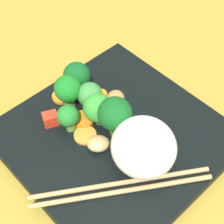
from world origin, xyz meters
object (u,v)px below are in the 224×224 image
(broccoli_floret_4, at_px, (117,113))
(carrot_slice_4, at_px, (64,116))
(square_plate, at_px, (115,137))
(rice_mound, at_px, (144,147))
(chopstick_pair, at_px, (121,187))

(broccoli_floret_4, bearing_deg, carrot_slice_4, 116.35)
(square_plate, bearing_deg, broccoli_floret_4, 5.94)
(rice_mound, relative_size, carrot_slice_4, 3.41)
(square_plate, relative_size, broccoli_floret_4, 3.94)
(square_plate, relative_size, chopstick_pair, 1.37)
(square_plate, distance_m, carrot_slice_4, 0.08)
(rice_mound, height_order, carrot_slice_4, rice_mound)
(chopstick_pair, bearing_deg, square_plate, 85.15)
(rice_mound, bearing_deg, broccoli_floret_4, 79.45)
(rice_mound, relative_size, broccoli_floret_4, 1.22)
(broccoli_floret_4, xyz_separation_m, chopstick_pair, (-0.06, -0.07, -0.04))
(square_plate, xyz_separation_m, rice_mound, (-0.01, -0.06, 0.04))
(rice_mound, xyz_separation_m, carrot_slice_4, (-0.03, 0.13, -0.03))
(square_plate, relative_size, carrot_slice_4, 11.05)
(carrot_slice_4, height_order, chopstick_pair, chopstick_pair)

